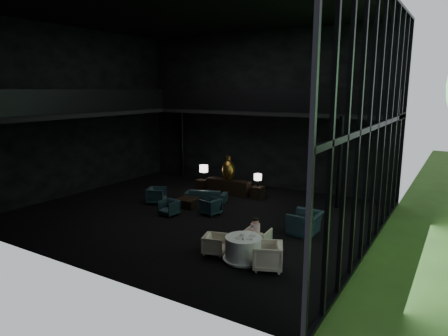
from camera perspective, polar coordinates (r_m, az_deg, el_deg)
The scene contains 35 objects.
floor at distance 16.80m, azimuth -4.08°, elevation -6.52°, with size 14.00×12.00×0.02m, color black.
ceiling at distance 16.27m, azimuth -4.50°, elevation 21.41°, with size 14.00×12.00×0.02m, color black.
wall_back at distance 21.20m, azimuth 5.32°, elevation 8.16°, with size 14.00×0.04×8.00m, color black.
wall_front at distance 11.73m, azimuth -21.70°, elevation 4.99°, with size 14.00×0.04×8.00m, color black.
wall_left at distance 20.91m, azimuth -20.20°, elevation 7.49°, with size 0.04×12.00×8.00m, color black.
curtain_wall at distance 13.26m, azimuth 21.05°, elevation 5.67°, with size 0.20×12.00×8.00m, color black, non-canonical shape.
mezzanine_left at distance 20.14m, azimuth -18.41°, elevation 7.48°, with size 2.00×12.00×0.25m, color black.
mezzanine_back at distance 19.87m, azimuth 6.64°, elevation 7.93°, with size 12.00×2.00×0.25m, color black.
railing_left at distance 19.36m, azimuth -16.58°, elevation 9.24°, with size 0.06×12.00×1.00m, color black.
railing_back at distance 18.94m, azimuth 5.39°, elevation 9.62°, with size 12.00×0.06×1.00m, color black.
column_nw at distance 23.77m, azimuth -5.99°, elevation 3.63°, with size 0.24×0.24×4.00m, color black.
column_ne at distance 17.87m, azimuth 16.24°, elevation 0.73°, with size 0.24×0.24×4.00m, color black.
console at distance 19.75m, azimuth 0.68°, elevation -2.71°, with size 2.27×0.52×0.72m, color black.
bronze_urn at distance 19.54m, azimuth 0.65°, elevation -0.25°, with size 0.63×0.63×1.18m.
side_table_left at distance 20.61m, azimuth -3.15°, elevation -2.39°, with size 0.49×0.49×0.54m, color black.
table_lamp_left at distance 20.57m, azimuth -2.92°, elevation -0.16°, with size 0.43×0.43×0.72m.
side_table_right at distance 19.02m, azimuth 4.83°, elevation -3.50°, with size 0.53×0.53×0.58m, color black.
table_lamp_right at distance 18.84m, azimuth 4.85°, elevation -1.37°, with size 0.36×0.36×0.61m.
sofa at distance 18.57m, azimuth -2.57°, elevation -3.65°, with size 1.79×0.52×0.70m, color black.
lounge_armchair_west at distance 18.39m, azimuth -9.61°, elevation -3.76°, with size 0.80×0.75×0.82m, color #1A2633.
lounge_armchair_east at distance 16.60m, azimuth -1.93°, elevation -5.45°, with size 0.69×0.64×0.71m, color #1E3A41.
lounge_armchair_south at distance 16.65m, azimuth -7.85°, elevation -5.65°, with size 0.61×0.57×0.62m, color #172631.
window_armchair at distance 14.70m, azimuth 11.54°, elevation -6.96°, with size 1.34×0.87×1.17m, color black.
coffee_table at distance 17.74m, azimuth -5.22°, elevation -4.93°, with size 0.86×0.86×0.38m, color black.
dining_table at distance 12.31m, azimuth 2.78°, elevation -11.67°, with size 1.25×1.25×0.75m.
dining_chair_north at distance 13.12m, azimuth 4.81°, elevation -9.94°, with size 0.75×0.70×0.77m, color beige.
dining_chair_east at distance 11.79m, azimuth 6.23°, elevation -12.03°, with size 0.91×0.86×0.94m, color beige.
dining_chair_west at distance 12.78m, azimuth -1.33°, elevation -10.87°, with size 0.59×0.56×0.61m, color #BFB596.
child at distance 12.95m, azimuth 4.49°, elevation -8.40°, with size 0.30×0.30×0.65m.
plate_a at distance 12.06m, azimuth 2.14°, elevation -9.95°, with size 0.23×0.23×0.01m, color white.
plate_b at distance 12.23m, azimuth 4.10°, elevation -9.66°, with size 0.24×0.24×0.02m, color white.
saucer at distance 12.01m, azimuth 3.54°, elevation -10.07°, with size 0.15×0.15×0.01m, color white.
coffee_cup at distance 11.92m, azimuth 3.97°, elevation -10.08°, with size 0.07×0.07×0.05m, color white.
cereal_bowl at distance 12.24m, azimuth 2.58°, elevation -9.49°, with size 0.15×0.15×0.07m, color white.
cream_pot at distance 11.91m, azimuth 2.71°, elevation -10.10°, with size 0.06×0.06×0.07m, color #99999E.
Camera 1 is at (9.35, -13.00, 5.11)m, focal length 32.00 mm.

